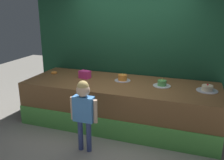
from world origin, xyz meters
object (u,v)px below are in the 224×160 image
(child_figure, at_px, (84,107))
(cake_right, at_px, (207,89))
(pink_box, at_px, (85,74))
(cake_center, at_px, (162,84))
(donut, at_px, (54,73))
(cake_left, at_px, (123,78))

(child_figure, distance_m, cake_right, 2.12)
(pink_box, distance_m, cake_center, 1.54)
(cake_center, bearing_deg, donut, 177.82)
(cake_left, bearing_deg, child_figure, -100.16)
(child_figure, xyz_separation_m, pink_box, (-0.54, 1.19, 0.15))
(cake_center, height_order, cake_right, cake_center)
(donut, distance_m, cake_right, 3.08)
(cake_center, distance_m, cake_right, 0.77)
(cake_left, bearing_deg, donut, 179.62)
(cake_right, bearing_deg, cake_center, 179.10)
(pink_box, xyz_separation_m, cake_right, (2.31, -0.02, -0.03))
(child_figure, xyz_separation_m, cake_right, (1.77, 1.17, 0.11))
(pink_box, relative_size, cake_left, 0.68)
(cake_left, distance_m, cake_right, 1.54)
(pink_box, bearing_deg, child_figure, -65.45)
(child_figure, height_order, cake_right, child_figure)
(cake_left, height_order, cake_center, cake_center)
(donut, height_order, cake_center, cake_center)
(child_figure, distance_m, cake_left, 1.29)
(child_figure, xyz_separation_m, cake_center, (1.00, 1.19, 0.12))
(donut, relative_size, cake_center, 0.42)
(cake_left, bearing_deg, cake_right, -3.34)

